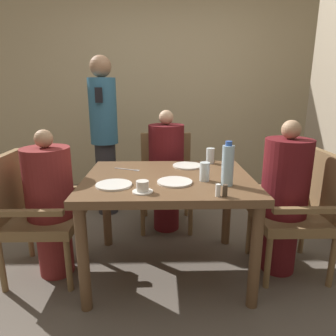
# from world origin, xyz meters

# --- Properties ---
(ground_plane) EXTENTS (16.00, 16.00, 0.00)m
(ground_plane) POSITION_xyz_m (0.00, 0.00, 0.00)
(ground_plane) COLOR #60564C
(wall_back) EXTENTS (8.00, 0.06, 2.80)m
(wall_back) POSITION_xyz_m (0.00, 2.08, 1.40)
(wall_back) COLOR #C6B289
(wall_back) RESTS_ON ground_plane
(dining_table) EXTENTS (1.14, 0.90, 0.72)m
(dining_table) POSITION_xyz_m (0.00, 0.00, 0.62)
(dining_table) COLOR brown
(dining_table) RESTS_ON ground_plane
(chair_left_side) EXTENTS (0.50, 0.50, 0.88)m
(chair_left_side) POSITION_xyz_m (-0.95, -0.00, 0.48)
(chair_left_side) COLOR brown
(chair_left_side) RESTS_ON ground_plane
(diner_in_left_chair) EXTENTS (0.32, 0.32, 1.05)m
(diner_in_left_chair) POSITION_xyz_m (-0.82, 0.00, 0.54)
(diner_in_left_chair) COLOR maroon
(diner_in_left_chair) RESTS_ON ground_plane
(chair_far_side) EXTENTS (0.50, 0.50, 0.88)m
(chair_far_side) POSITION_xyz_m (0.00, 0.84, 0.48)
(chair_far_side) COLOR brown
(chair_far_side) RESTS_ON ground_plane
(diner_in_far_chair) EXTENTS (0.32, 0.32, 1.12)m
(diner_in_far_chair) POSITION_xyz_m (-0.00, 0.70, 0.58)
(diner_in_far_chair) COLOR #5B1419
(diner_in_far_chair) RESTS_ON ground_plane
(chair_right_side) EXTENTS (0.50, 0.50, 0.88)m
(chair_right_side) POSITION_xyz_m (0.95, -0.00, 0.48)
(chair_right_side) COLOR brown
(chair_right_side) RESTS_ON ground_plane
(diner_in_right_chair) EXTENTS (0.32, 0.32, 1.11)m
(diner_in_right_chair) POSITION_xyz_m (0.82, 0.00, 0.57)
(diner_in_right_chair) COLOR #5B1419
(diner_in_right_chair) RESTS_ON ground_plane
(standing_host) EXTENTS (0.27, 0.31, 1.62)m
(standing_host) POSITION_xyz_m (-0.63, 1.10, 0.87)
(standing_host) COLOR #2D2D33
(standing_host) RESTS_ON ground_plane
(plate_main_left) EXTENTS (0.23, 0.23, 0.01)m
(plate_main_left) POSITION_xyz_m (0.16, 0.27, 0.73)
(plate_main_left) COLOR white
(plate_main_left) RESTS_ON dining_table
(plate_main_right) EXTENTS (0.23, 0.23, 0.01)m
(plate_main_right) POSITION_xyz_m (0.04, -0.13, 0.73)
(plate_main_right) COLOR white
(plate_main_right) RESTS_ON dining_table
(plate_dessert_center) EXTENTS (0.23, 0.23, 0.01)m
(plate_dessert_center) POSITION_xyz_m (-0.34, -0.18, 0.73)
(plate_dessert_center) COLOR white
(plate_dessert_center) RESTS_ON dining_table
(teacup_with_saucer) EXTENTS (0.12, 0.12, 0.07)m
(teacup_with_saucer) POSITION_xyz_m (-0.16, -0.31, 0.75)
(teacup_with_saucer) COLOR white
(teacup_with_saucer) RESTS_ON dining_table
(water_bottle) EXTENTS (0.07, 0.07, 0.28)m
(water_bottle) POSITION_xyz_m (0.36, -0.19, 0.85)
(water_bottle) COLOR #A3C6DB
(water_bottle) RESTS_ON dining_table
(glass_tall_near) EXTENTS (0.06, 0.06, 0.12)m
(glass_tall_near) POSITION_xyz_m (0.23, -0.09, 0.78)
(glass_tall_near) COLOR silver
(glass_tall_near) RESTS_ON dining_table
(glass_tall_mid) EXTENTS (0.06, 0.06, 0.12)m
(glass_tall_mid) POSITION_xyz_m (0.35, 0.37, 0.78)
(glass_tall_mid) COLOR silver
(glass_tall_mid) RESTS_ON dining_table
(salt_shaker) EXTENTS (0.03, 0.03, 0.07)m
(salt_shaker) POSITION_xyz_m (0.27, -0.39, 0.76)
(salt_shaker) COLOR white
(salt_shaker) RESTS_ON dining_table
(pepper_shaker) EXTENTS (0.03, 0.03, 0.07)m
(pepper_shaker) POSITION_xyz_m (0.31, -0.39, 0.76)
(pepper_shaker) COLOR #4C3D2D
(pepper_shaker) RESTS_ON dining_table
(fork_beside_plate) EXTENTS (0.19, 0.09, 0.00)m
(fork_beside_plate) POSITION_xyz_m (-0.28, 0.18, 0.73)
(fork_beside_plate) COLOR silver
(fork_beside_plate) RESTS_ON dining_table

